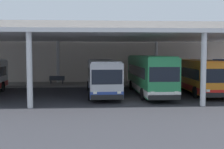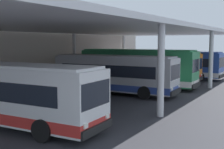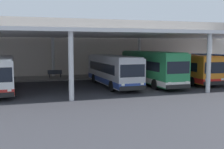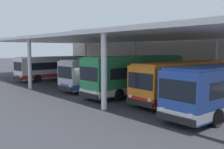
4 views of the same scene
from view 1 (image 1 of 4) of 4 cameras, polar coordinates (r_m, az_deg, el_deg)
The scene contains 9 objects.
ground_plane at distance 23.26m, azimuth 0.68°, elevation -5.23°, with size 200.00×200.00×0.00m, color #333338.
platform_kerb at distance 34.88m, azimuth -0.74°, elevation -1.91°, with size 42.00×4.50×0.18m, color gray.
station_building_facade at distance 37.92m, azimuth -0.99°, elevation 4.45°, with size 48.00×1.60×7.93m, color #ADA399.
canopy_shelter at distance 28.47m, azimuth -0.13°, elevation 7.23°, with size 40.00×17.00×5.55m.
bus_second_bay at distance 26.67m, azimuth -1.89°, elevation -0.43°, with size 2.99×10.62×3.17m.
bus_middle_bay at distance 27.17m, azimuth 7.30°, elevation 0.01°, with size 2.83×11.36×3.57m.
bus_far_bay at distance 28.99m, azimuth 16.49°, elevation -0.23°, with size 2.95×10.60×3.17m.
bench_waiting at distance 35.12m, azimuth -10.78°, elevation -1.00°, with size 1.80×0.45×0.92m.
banner_sign at distance 35.71m, azimuth 14.95°, elevation 1.14°, with size 0.70×0.12×3.20m.
Camera 1 is at (-1.69, -22.88, 3.83)m, focal length 46.56 mm.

